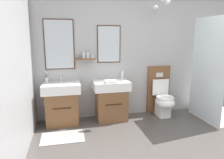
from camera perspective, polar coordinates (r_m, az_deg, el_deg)
wall_back at (r=4.25m, az=7.94°, el=9.07°), size 4.43×0.60×2.79m
bath_mat at (r=3.50m, az=-13.58°, el=-15.43°), size 0.68×0.44×0.01m
vanity_sink_left at (r=3.90m, az=-13.78°, el=-6.29°), size 0.68×0.48×0.77m
tap_on_left_sink at (r=3.96m, az=-14.04°, el=0.45°), size 0.03×0.13×0.11m
vanity_sink_right at (r=3.98m, az=-0.26°, el=-5.56°), size 0.68×0.48×0.77m
tap_on_right_sink at (r=4.04m, az=-0.80°, el=1.03°), size 0.03×0.13×0.11m
toilet at (r=4.34m, az=13.63°, el=-4.83°), size 0.48×0.62×1.00m
toothbrush_cup at (r=3.97m, az=-17.78°, el=0.06°), size 0.07×0.07×0.21m
soap_dispenser at (r=4.10m, az=2.89°, el=1.34°), size 0.06×0.06×0.19m
folded_hand_towel at (r=3.75m, az=-0.40°, el=-0.58°), size 0.22×0.16×0.04m
shower_tray at (r=4.50m, az=27.58°, el=-5.05°), size 1.02×0.92×1.95m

